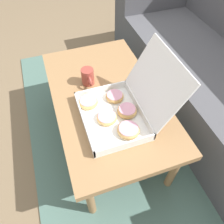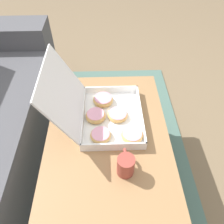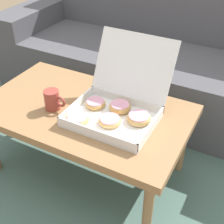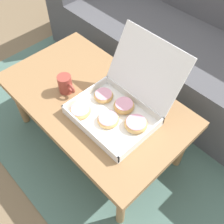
{
  "view_description": "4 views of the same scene",
  "coord_description": "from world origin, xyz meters",
  "views": [
    {
      "loc": [
        0.83,
        -0.33,
        1.32
      ],
      "look_at": [
        0.17,
        -0.1,
        0.47
      ],
      "focal_mm": 35.0,
      "sensor_mm": 36.0,
      "label": 1
    },
    {
      "loc": [
        -0.58,
        -0.08,
        1.29
      ],
      "look_at": [
        0.17,
        -0.1,
        0.47
      ],
      "focal_mm": 35.0,
      "sensor_mm": 36.0,
      "label": 2
    },
    {
      "loc": [
        0.7,
        -1.11,
        1.3
      ],
      "look_at": [
        0.17,
        -0.1,
        0.47
      ],
      "focal_mm": 50.0,
      "sensor_mm": 36.0,
      "label": 3
    },
    {
      "loc": [
        0.72,
        -0.63,
        1.44
      ],
      "look_at": [
        0.17,
        -0.1,
        0.47
      ],
      "focal_mm": 42.0,
      "sensor_mm": 36.0,
      "label": 4
    }
  ],
  "objects": [
    {
      "name": "ground_plane",
      "position": [
        0.0,
        0.0,
        0.0
      ],
      "size": [
        12.0,
        12.0,
        0.0
      ],
      "primitive_type": "plane",
      "color": "#756047"
    },
    {
      "name": "area_rug",
      "position": [
        0.0,
        0.3,
        0.01
      ],
      "size": [
        2.24,
        1.81,
        0.01
      ],
      "primitive_type": "cube",
      "color": "#4C6B60",
      "rests_on": "ground_plane"
    },
    {
      "name": "coffee_table",
      "position": [
        0.0,
        -0.08,
        0.38
      ],
      "size": [
        1.02,
        0.6,
        0.42
      ],
      "color": "#997047",
      "rests_on": "ground_plane"
    },
    {
      "name": "pastry_box",
      "position": [
        0.16,
        -0.05,
        0.48
      ],
      "size": [
        0.39,
        0.45,
        0.32
      ],
      "color": "white",
      "rests_on": "coffee_table"
    },
    {
      "name": "coffee_mug",
      "position": [
        -0.13,
        -0.15,
        0.47
      ],
      "size": [
        0.11,
        0.07,
        0.1
      ],
      "color": "#993D33",
      "rests_on": "coffee_table"
    }
  ]
}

